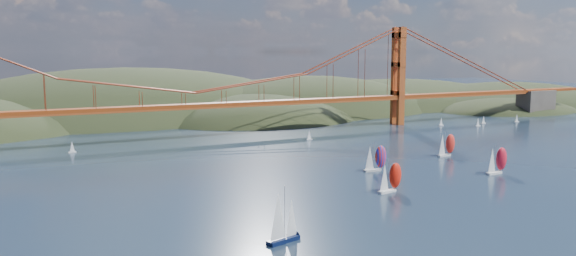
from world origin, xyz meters
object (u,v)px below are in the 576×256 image
at_px(racer_3, 446,145).
at_px(racer_rwb, 375,158).
at_px(racer_1, 497,160).
at_px(racer_0, 390,177).
at_px(sloop_navy, 282,218).

height_order(racer_3, racer_rwb, racer_rwb).
bearing_deg(racer_1, racer_0, -178.07).
relative_size(racer_0, racer_rwb, 0.97).
xyz_separation_m(sloop_navy, racer_1, (95.76, 29.70, -0.79)).
bearing_deg(racer_3, sloop_navy, -153.18).
bearing_deg(racer_1, racer_3, 74.00).
distance_m(racer_3, racer_rwb, 43.25).
height_order(sloop_navy, racer_1, sloop_navy).
xyz_separation_m(sloop_navy, racer_3, (103.31, 62.52, -0.91)).
bearing_deg(sloop_navy, racer_3, 15.86).
bearing_deg(racer_0, racer_rwb, 54.96).
bearing_deg(racer_0, racer_3, 25.79).
bearing_deg(sloop_navy, racer_1, 1.91).
distance_m(sloop_navy, racer_rwb, 80.38).
bearing_deg(racer_3, racer_0, -150.64).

